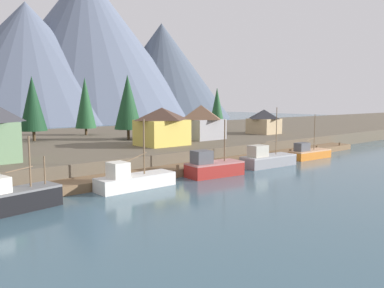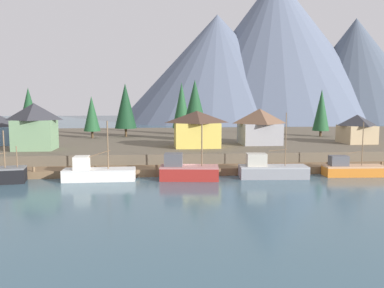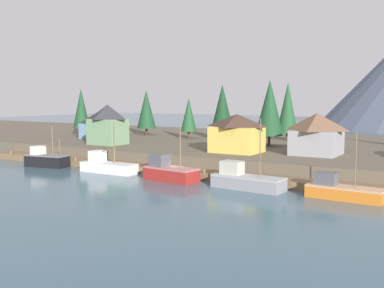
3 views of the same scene
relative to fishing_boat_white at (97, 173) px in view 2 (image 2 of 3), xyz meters
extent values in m
cube|color=#3D5B6B|center=(11.64, 21.53, -1.51)|extent=(400.00, 400.00, 1.00)
cube|color=brown|center=(11.64, 3.53, -0.51)|extent=(80.00, 4.00, 1.00)
cylinder|color=brown|center=(-8.36, 1.73, -0.21)|extent=(0.36, 0.36, 1.60)
cylinder|color=brown|center=(-0.36, 1.73, -0.21)|extent=(0.36, 0.36, 1.60)
cylinder|color=brown|center=(7.64, 1.73, -0.21)|extent=(0.36, 0.36, 1.60)
cylinder|color=brown|center=(15.64, 1.73, -0.21)|extent=(0.36, 0.36, 1.60)
cylinder|color=brown|center=(23.64, 1.73, -0.21)|extent=(0.36, 0.36, 1.60)
cylinder|color=brown|center=(31.64, 1.73, -0.21)|extent=(0.36, 0.36, 1.60)
cylinder|color=brown|center=(39.64, 1.73, -0.21)|extent=(0.36, 0.36, 1.60)
cube|color=brown|center=(11.64, 33.53, 0.24)|extent=(400.00, 56.00, 2.50)
cone|color=slate|center=(39.30, 149.07, 25.63)|extent=(99.00, 99.00, 53.28)
cone|color=slate|center=(70.87, 154.08, 36.69)|extent=(113.80, 113.80, 75.40)
cone|color=#475160|center=(107.08, 138.67, 24.33)|extent=(74.73, 74.73, 50.67)
cylinder|color=brown|center=(-11.16, -0.38, 3.24)|extent=(0.16, 0.16, 4.61)
cylinder|color=brown|center=(-9.77, -0.16, 2.24)|extent=(0.13, 0.13, 2.63)
cube|color=silver|center=(0.32, 0.00, -0.35)|extent=(9.11, 2.79, 1.30)
cube|color=silver|center=(0.32, 0.00, 0.40)|extent=(9.11, 2.79, 0.20)
cube|color=silver|center=(-1.89, 0.01, 1.33)|extent=(1.86, 2.15, 1.65)
cylinder|color=brown|center=(1.46, -0.01, 3.58)|extent=(0.18, 0.18, 6.16)
cylinder|color=brown|center=(-0.16, 0.00, 2.30)|extent=(3.90, 0.14, 1.28)
cube|color=maroon|center=(11.89, -0.61, -0.20)|extent=(7.82, 3.95, 1.60)
cube|color=#AD6C6A|center=(11.89, -0.61, 0.70)|extent=(7.82, 3.95, 0.20)
cube|color=#4C4C51|center=(9.85, -0.36, 1.62)|extent=(2.52, 2.26, 1.64)
cylinder|color=brown|center=(13.49, -0.80, 3.50)|extent=(0.17, 0.17, 5.41)
cube|color=gray|center=(23.10, -0.48, -0.29)|extent=(9.14, 3.71, 1.43)
cube|color=#9F9FA2|center=(23.10, -0.48, 0.52)|extent=(9.14, 3.71, 0.20)
cube|color=#B2AD9E|center=(20.83, -0.31, 1.45)|extent=(2.70, 2.08, 1.65)
cylinder|color=brown|center=(24.66, -0.60, 4.13)|extent=(0.12, 0.12, 7.03)
cylinder|color=brown|center=(23.67, -0.53, 2.70)|extent=(2.48, 0.27, 0.29)
cube|color=#CC6B1E|center=(34.50, -0.18, -0.39)|extent=(8.33, 3.15, 1.23)
cube|color=tan|center=(34.50, -0.18, 0.32)|extent=(8.33, 3.15, 0.20)
cube|color=#4C4C51|center=(32.32, -0.04, 1.11)|extent=(2.47, 1.70, 1.37)
cylinder|color=brown|center=(35.53, -0.25, 3.40)|extent=(0.12, 0.12, 5.95)
cylinder|color=brown|center=(34.62, -0.19, 2.25)|extent=(2.24, 0.23, 0.48)
cube|color=gray|center=(26.07, 17.66, 3.34)|extent=(6.69, 6.83, 3.69)
pyramid|color=brown|center=(26.07, 17.66, 6.49)|extent=(7.02, 7.17, 2.61)
cube|color=tan|center=(44.14, 17.41, 3.11)|extent=(5.24, 5.77, 3.22)
pyramid|color=#2D2D33|center=(44.14, 17.41, 5.70)|extent=(5.50, 6.05, 1.96)
cube|color=#6B8E66|center=(-11.34, 12.93, 3.85)|extent=(6.04, 5.03, 4.71)
pyramid|color=#2D2D33|center=(-11.34, 12.93, 7.52)|extent=(6.34, 5.28, 2.64)
cube|color=gold|center=(14.46, 14.15, 3.53)|extent=(7.30, 5.98, 4.07)
pyramid|color=#422D23|center=(14.46, 14.15, 6.55)|extent=(7.67, 6.27, 1.97)
cylinder|color=#4C3823|center=(13.65, 39.41, 2.21)|extent=(0.50, 0.50, 1.43)
cone|color=#1E4C28|center=(13.65, 39.41, 8.14)|extent=(4.24, 4.24, 10.42)
cylinder|color=#4C3823|center=(43.24, 30.89, 2.13)|extent=(0.50, 0.50, 1.26)
cone|color=#1E4C28|center=(43.24, 30.89, 7.21)|extent=(3.54, 3.54, 8.91)
cylinder|color=#4C3823|center=(1.26, 34.29, 2.40)|extent=(0.50, 0.50, 1.82)
cone|color=#14381E|center=(1.26, 34.29, 8.11)|extent=(4.66, 4.66, 9.60)
cylinder|color=#4C3823|center=(-5.46, 31.77, 2.22)|extent=(0.50, 0.50, 1.45)
cone|color=#1E4C28|center=(-5.46, 31.77, 6.55)|extent=(3.38, 3.38, 7.21)
cylinder|color=#4C3823|center=(-18.83, 34.59, 2.26)|extent=(0.50, 0.50, 1.54)
cone|color=#194223|center=(-18.83, 34.59, 7.48)|extent=(4.40, 4.40, 8.90)
cylinder|color=#4C3823|center=(15.28, 25.58, 2.46)|extent=(0.50, 0.50, 1.92)
cone|color=#194223|center=(15.28, 25.58, 8.35)|extent=(5.02, 5.02, 9.86)
camera|label=1|loc=(-23.09, -36.50, 8.77)|focal=36.90mm
camera|label=2|loc=(7.51, -50.28, 9.21)|focal=36.48mm
camera|label=3|loc=(45.87, -50.76, 10.00)|focal=42.78mm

